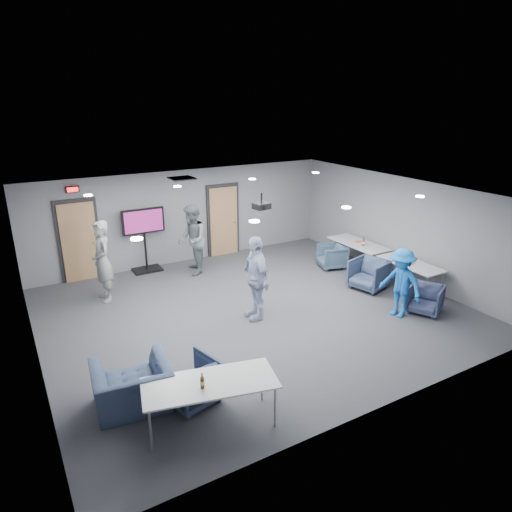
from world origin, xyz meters
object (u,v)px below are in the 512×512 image
person_d (401,283)px  tv_stand (145,236)px  bottle_front (202,382)px  person_c (256,278)px  projector (262,206)px  person_a (103,261)px  chair_right_c (425,299)px  chair_front_a (191,381)px  chair_front_b (132,387)px  table_right_b (410,265)px  chair_right_b (369,274)px  person_b (192,240)px  chair_right_a (332,256)px  bottle_right (363,242)px  table_front_left (210,385)px  table_right_a (358,244)px

person_d → tv_stand: bearing=-153.3°
bottle_front → person_c: bearing=48.2°
person_c → projector: (0.41, 0.44, 1.46)m
person_a → bottle_front: person_a is taller
chair_right_c → projector: bearing=-152.1°
projector → chair_front_a: bearing=-146.7°
chair_front_b → table_right_b: size_ratio=0.69×
chair_right_b → chair_front_b: chair_right_b is taller
person_b → chair_right_a: (3.62, -1.57, -0.63)m
person_a → bottle_right: bearing=71.9°
person_b → table_front_left: person_b is taller
table_right_a → projector: (-3.70, -0.82, 1.72)m
person_c → person_d: (2.80, -1.52, -0.15)m
tv_stand → projector: size_ratio=4.82×
tv_stand → bottle_right: bearing=-29.8°
person_d → person_b: bearing=-157.0°
chair_right_c → table_right_b: (0.65, 1.08, 0.36)m
table_front_left → bottle_right: bottle_right is taller
person_b → bottle_front: 6.41m
chair_right_a → chair_right_c: bearing=16.6°
table_right_b → table_front_left: bearing=107.9°
chair_right_a → table_front_left: 7.24m
chair_right_b → tv_stand: bearing=-147.8°
chair_right_a → chair_right_b: (-0.15, -1.66, 0.05)m
chair_right_c → table_right_b: size_ratio=0.42×
person_d → chair_right_b: bearing=152.2°
person_c → person_b: bearing=-171.0°
bottle_front → person_d: bearing=13.4°
chair_front_b → table_right_a: bearing=-151.3°
chair_front_a → bottle_right: bottle_right is taller
person_c → chair_front_a: (-2.38, -2.06, -0.58)m
chair_right_b → table_front_left: (-5.64, -2.67, 0.30)m
chair_front_b → tv_stand: (2.02, 5.78, 0.64)m
bottle_right → projector: (-3.64, -0.58, 1.58)m
chair_right_b → bottle_front: size_ratio=3.44×
chair_right_a → chair_front_b: (-6.69, -3.37, 0.04)m
person_b → person_c: (0.16, -3.19, -0.02)m
person_b → chair_right_a: size_ratio=2.63×
chair_right_a → table_right_b: bearing=32.7°
tv_stand → person_d: bearing=-54.1°
chair_right_b → chair_right_c: bearing=-10.6°
person_b → projector: (0.57, -2.75, 1.44)m
person_a → person_b: bearing=98.0°
chair_right_c → bottle_front: bottle_front is taller
chair_right_b → projector: 3.56m
person_c → chair_right_a: person_c is taller
table_front_left → person_b: bearing=83.3°
person_a → person_b: person_a is taller
table_right_b → table_front_left: (-6.44, -2.08, 0.01)m
chair_right_b → chair_right_c: (0.15, -1.67, -0.06)m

